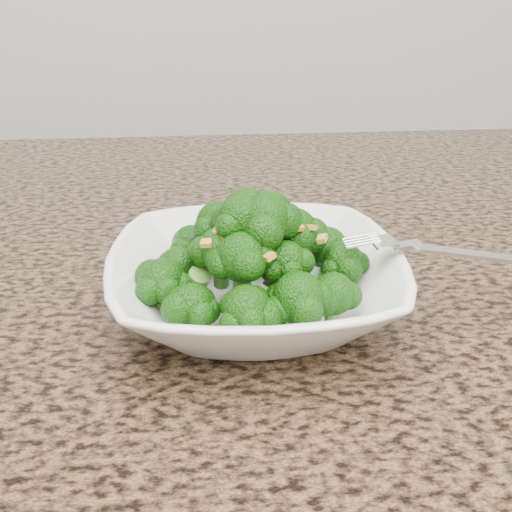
{
  "coord_description": "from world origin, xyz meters",
  "views": [
    {
      "loc": [
        0.04,
        -0.16,
        1.15
      ],
      "look_at": [
        0.08,
        0.26,
        0.95
      ],
      "focal_mm": 45.0,
      "sensor_mm": 36.0,
      "label": 1
    }
  ],
  "objects": [
    {
      "name": "granite_counter",
      "position": [
        0.0,
        0.3,
        0.89
      ],
      "size": [
        1.64,
        1.04,
        0.03
      ],
      "primitive_type": "cube",
      "color": "brown",
      "rests_on": "cabinet"
    },
    {
      "name": "bowl",
      "position": [
        0.08,
        0.26,
        0.93
      ],
      "size": [
        0.22,
        0.22,
        0.05
      ],
      "primitive_type": "imported",
      "rotation": [
        0.0,
        0.0,
        -0.0
      ],
      "color": "white",
      "rests_on": "granite_counter"
    },
    {
      "name": "broccoli_pile",
      "position": [
        0.08,
        0.26,
        0.99
      ],
      "size": [
        0.19,
        0.19,
        0.06
      ],
      "primitive_type": null,
      "color": "#134C08",
      "rests_on": "bowl"
    },
    {
      "name": "garlic_topping",
      "position": [
        0.08,
        0.26,
        1.02
      ],
      "size": [
        0.11,
        0.11,
        0.01
      ],
      "primitive_type": null,
      "color": "gold",
      "rests_on": "broccoli_pile"
    },
    {
      "name": "fork",
      "position": [
        0.19,
        0.25,
        0.96
      ],
      "size": [
        0.17,
        0.05,
        0.01
      ],
      "primitive_type": null,
      "rotation": [
        0.0,
        0.0,
        0.12
      ],
      "color": "silver",
      "rests_on": "bowl"
    }
  ]
}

